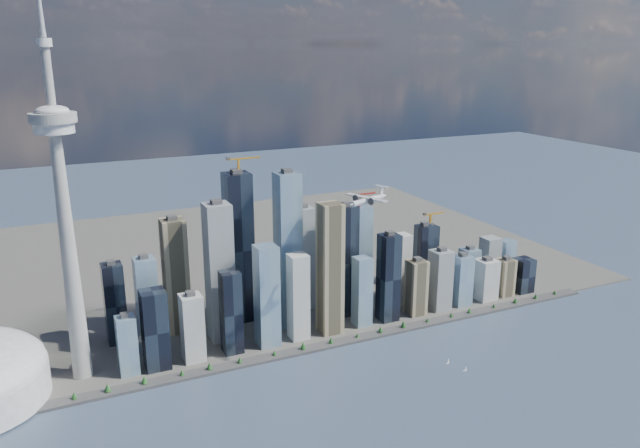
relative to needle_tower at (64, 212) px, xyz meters
name	(u,v)px	position (x,y,z in m)	size (l,w,h in m)	color
ground	(388,446)	(300.00, -310.00, -235.84)	(4000.00, 4000.00, 0.00)	#384963
seawall	(301,351)	(300.00, -60.00, -233.84)	(1100.00, 22.00, 4.00)	#383838
land	(216,260)	(300.00, 390.00, -234.34)	(1400.00, 900.00, 3.00)	#4C4C47
shoreline_trees	(301,347)	(300.00, -60.00, -227.06)	(960.53, 7.20, 8.80)	#3F2D1E
skyscraper_cluster	(313,274)	(359.61, 26.82, -151.25)	(736.00, 142.00, 271.64)	black
needle_tower	(64,212)	(0.00, 0.00, 0.00)	(56.00, 56.00, 550.50)	#969691
airplane	(368,199)	(366.82, -135.59, 8.39)	(72.68, 65.13, 18.43)	silver
sailboat_west	(465,369)	(487.55, -209.10, -233.11)	(6.16, 2.57, 8.50)	white
sailboat_east	(448,362)	(478.64, -181.08, -233.10)	(6.11, 3.19, 8.53)	white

